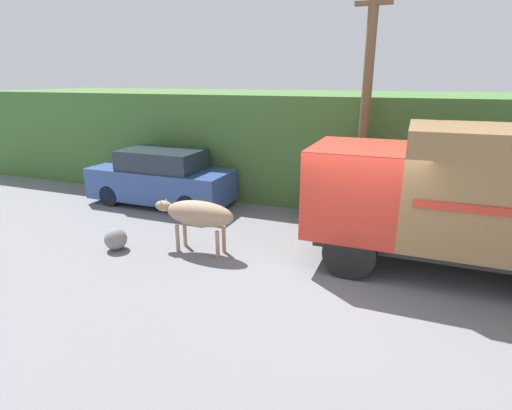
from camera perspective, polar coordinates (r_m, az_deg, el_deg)
ground_plane at (r=8.66m, az=13.44°, el=-9.25°), size 60.00×60.00×0.00m
hillside_embankment at (r=14.69m, az=17.89°, el=8.31°), size 32.00×6.33×3.37m
cargo_truck at (r=8.81m, az=29.04°, el=1.16°), size 6.26×2.34×2.99m
brown_cow at (r=9.13m, az=-8.31°, el=-1.29°), size 2.00×0.59×1.22m
parked_suv at (r=12.93m, az=-13.41°, el=3.71°), size 4.54×1.74×1.75m
pedestrian_on_hill at (r=11.49m, az=7.17°, el=2.68°), size 0.36×0.36×1.63m
utility_pole at (r=11.03m, az=15.44°, el=14.07°), size 0.90×0.25×6.35m
roadside_rock at (r=9.92m, az=-19.40°, el=-4.60°), size 0.52×0.52×0.52m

